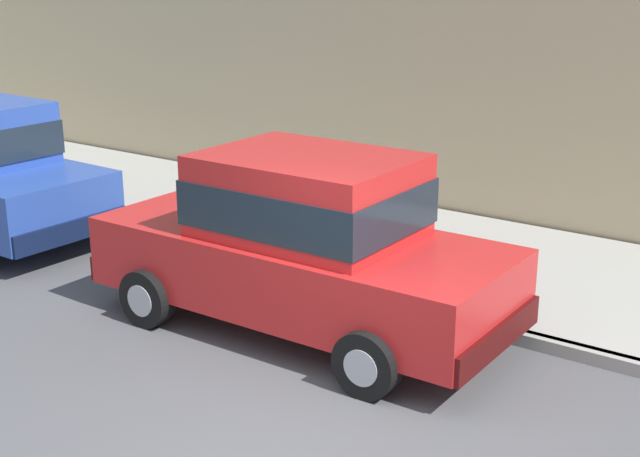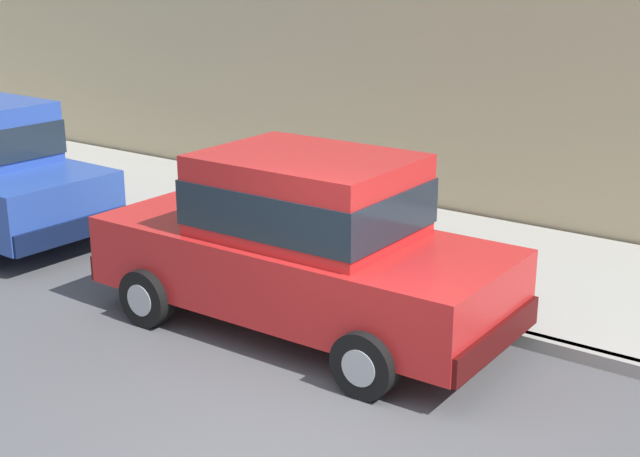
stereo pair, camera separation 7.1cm
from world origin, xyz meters
TOP-DOWN VIEW (x-y plane):
  - curb at (3.20, 0.00)m, footprint 0.16×64.00m
  - sidewalk at (5.00, 0.00)m, footprint 3.60×64.00m
  - car_red_sedan at (2.22, 1.43)m, footprint 2.07×4.62m
  - dog_grey at (4.33, 2.27)m, footprint 0.47×0.66m
  - building_facade at (7.10, 5.22)m, footprint 0.50×20.00m

SIDE VIEW (x-z plane):
  - curb at x=3.20m, z-range 0.00..0.14m
  - sidewalk at x=5.00m, z-range 0.00..0.14m
  - dog_grey at x=4.33m, z-range 0.18..0.67m
  - car_red_sedan at x=2.22m, z-range 0.02..1.94m
  - building_facade at x=7.10m, z-range 0.00..4.71m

